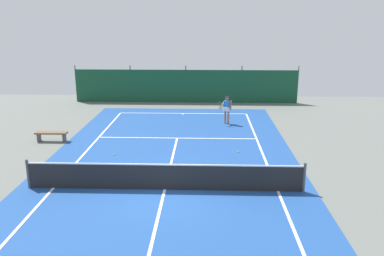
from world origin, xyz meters
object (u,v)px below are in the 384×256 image
Objects in this scene: tennis_net at (165,177)px; courtside_bench at (51,134)px; tennis_ball_midcourt at (238,152)px; parked_car at (166,83)px; tennis_ball_near_player at (114,154)px; tennis_player at (227,108)px.

courtside_bench is at bearing 138.20° from tennis_net.
parked_car is (-4.83, 14.61, 0.81)m from tennis_ball_midcourt.
tennis_net is at bearing -41.80° from courtside_bench.
tennis_net is at bearing -53.89° from tennis_ball_near_player.
courtside_bench is at bearing 171.65° from tennis_ball_midcourt.
tennis_player is 10.48m from parked_car.
tennis_ball_midcourt is at bearing 54.93° from tennis_net.
parked_car is at bearing -39.02° from tennis_player.
parked_car reaches higher than tennis_ball_midcourt.
tennis_ball_near_player is at bearing 126.11° from tennis_net.
tennis_net is at bearing 101.60° from parked_car.
tennis_ball_midcourt is 15.41m from parked_car.
courtside_bench is (-4.48, -13.24, -0.46)m from parked_car.
tennis_ball_near_player is 0.04× the size of courtside_bench.
tennis_ball_near_player is 0.02× the size of parked_car.
tennis_player is 0.38× the size of parked_car.
tennis_ball_near_player is 4.13m from courtside_bench.
parked_car reaches higher than tennis_player.
parked_car reaches higher than tennis_net.
parked_car reaches higher than courtside_bench.
courtside_bench is (-9.01, -3.79, -0.59)m from tennis_player.
tennis_player is 5.25m from tennis_ball_midcourt.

